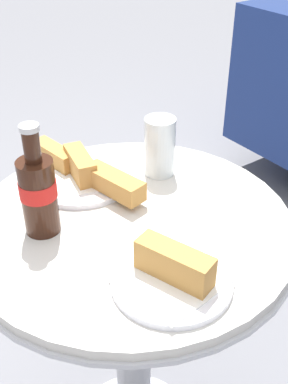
{
  "coord_description": "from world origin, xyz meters",
  "views": [
    {
      "loc": [
        0.64,
        -0.42,
        1.32
      ],
      "look_at": [
        0.0,
        0.03,
        0.81
      ],
      "focal_mm": 45.0,
      "sensor_mm": 36.0,
      "label": 1
    }
  ],
  "objects_px": {
    "lunch_plate_near": "(172,274)",
    "drinking_glass": "(160,149)",
    "bistro_table": "(132,289)",
    "lunch_plate_far": "(83,173)",
    "cola_bottle_left": "(38,192)"
  },
  "relations": [
    {
      "from": "bistro_table",
      "to": "lunch_plate_far",
      "type": "height_order",
      "value": "lunch_plate_far"
    },
    {
      "from": "bistro_table",
      "to": "drinking_glass",
      "type": "relative_size",
      "value": 5.67
    },
    {
      "from": "drinking_glass",
      "to": "lunch_plate_far",
      "type": "height_order",
      "value": "drinking_glass"
    },
    {
      "from": "drinking_glass",
      "to": "lunch_plate_near",
      "type": "xyz_separation_m",
      "value": [
        0.3,
        -0.2,
        -0.04
      ]
    },
    {
      "from": "cola_bottle_left",
      "to": "lunch_plate_near",
      "type": "bearing_deg",
      "value": 23.25
    },
    {
      "from": "lunch_plate_near",
      "to": "drinking_glass",
      "type": "bearing_deg",
      "value": 146.41
    },
    {
      "from": "drinking_glass",
      "to": "lunch_plate_far",
      "type": "relative_size",
      "value": 0.41
    },
    {
      "from": "lunch_plate_near",
      "to": "lunch_plate_far",
      "type": "height_order",
      "value": "lunch_plate_near"
    },
    {
      "from": "bistro_table",
      "to": "drinking_glass",
      "type": "xyz_separation_m",
      "value": [
        -0.11,
        0.15,
        0.26
      ]
    },
    {
      "from": "bistro_table",
      "to": "lunch_plate_far",
      "type": "relative_size",
      "value": 2.35
    },
    {
      "from": "drinking_glass",
      "to": "lunch_plate_near",
      "type": "relative_size",
      "value": 0.65
    },
    {
      "from": "bistro_table",
      "to": "lunch_plate_near",
      "type": "bearing_deg",
      "value": -13.46
    },
    {
      "from": "bistro_table",
      "to": "drinking_glass",
      "type": "height_order",
      "value": "drinking_glass"
    },
    {
      "from": "bistro_table",
      "to": "lunch_plate_far",
      "type": "bearing_deg",
      "value": -177.36
    },
    {
      "from": "cola_bottle_left",
      "to": "lunch_plate_near",
      "type": "xyz_separation_m",
      "value": [
        0.26,
        0.11,
        -0.07
      ]
    }
  ]
}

